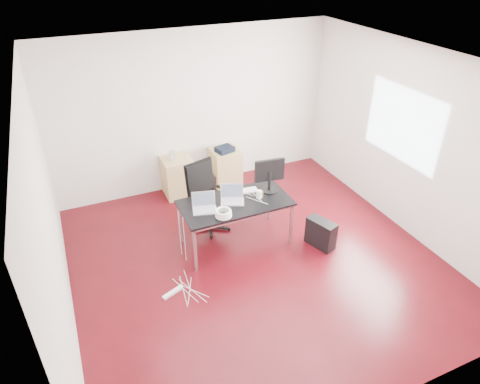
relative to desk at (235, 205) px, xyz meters
name	(u,v)px	position (x,y,z in m)	size (l,w,h in m)	color
room_shell	(260,175)	(0.13, -0.50, 0.73)	(5.00, 5.00, 5.00)	#3E070D
desk	(235,205)	(0.00, 0.00, 0.00)	(1.60, 0.80, 0.73)	black
office_chair	(206,194)	(-0.24, 0.58, -0.07)	(0.59, 0.61, 1.08)	black
filing_cabinet_left	(178,177)	(-0.37, 1.72, -0.33)	(0.50, 0.50, 0.70)	tan
filing_cabinet_right	(225,167)	(0.54, 1.72, -0.33)	(0.50, 0.50, 0.70)	tan
pc_tower	(321,233)	(1.14, -0.58, -0.46)	(0.20, 0.45, 0.44)	black
wastebasket	(215,181)	(0.31, 1.67, -0.54)	(0.24, 0.24, 0.28)	black
power_strip	(173,292)	(-1.19, -0.67, -0.66)	(0.30, 0.06, 0.04)	white
laptop_left	(205,206)	(-0.47, 0.00, 0.11)	(0.39, 0.33, 0.23)	silver
laptop_right	(232,197)	(-0.03, 0.05, 0.11)	(0.40, 0.36, 0.23)	silver
monitor	(269,174)	(0.59, 0.10, 0.34)	(0.45, 0.26, 0.51)	black
keyboard	(243,191)	(0.22, 0.21, 0.06)	(0.44, 0.14, 0.02)	white
cup_white	(259,194)	(0.36, -0.04, 0.11)	(0.08, 0.08, 0.12)	white
cup_brown	(261,194)	(0.39, -0.03, 0.10)	(0.08, 0.08, 0.10)	brown
cable_coil	(223,213)	(-0.30, -0.28, 0.11)	(0.24, 0.24, 0.11)	white
power_adapter	(227,212)	(-0.21, -0.22, 0.07)	(0.07, 0.07, 0.03)	white
speaker	(172,155)	(-0.44, 1.71, 0.11)	(0.09, 0.08, 0.18)	#9E9E9E
navy_garment	(225,149)	(0.51, 1.66, 0.07)	(0.30, 0.24, 0.09)	black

